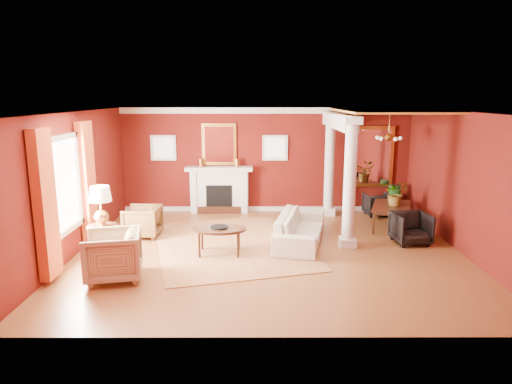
{
  "coord_description": "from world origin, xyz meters",
  "views": [
    {
      "loc": [
        -0.3,
        -9.15,
        3.22
      ],
      "look_at": [
        -0.28,
        0.62,
        1.15
      ],
      "focal_mm": 32.0,
      "sensor_mm": 36.0,
      "label": 1
    }
  ],
  "objects_px": {
    "armchair_leopard": "(142,220)",
    "sofa": "(300,224)",
    "dining_table": "(393,211)",
    "armchair_stripe": "(113,253)",
    "side_table": "(101,211)",
    "coffee_table": "(219,230)"
  },
  "relations": [
    {
      "from": "sofa",
      "to": "armchair_stripe",
      "type": "bearing_deg",
      "value": 132.34
    },
    {
      "from": "side_table",
      "to": "dining_table",
      "type": "height_order",
      "value": "side_table"
    },
    {
      "from": "armchair_stripe",
      "to": "dining_table",
      "type": "bearing_deg",
      "value": 106.97
    },
    {
      "from": "sofa",
      "to": "coffee_table",
      "type": "distance_m",
      "value": 1.87
    },
    {
      "from": "sofa",
      "to": "coffee_table",
      "type": "relative_size",
      "value": 2.05
    },
    {
      "from": "armchair_leopard",
      "to": "sofa",
      "type": "bearing_deg",
      "value": 84.95
    },
    {
      "from": "armchair_stripe",
      "to": "side_table",
      "type": "xyz_separation_m",
      "value": [
        -0.51,
        1.03,
        0.52
      ]
    },
    {
      "from": "armchair_leopard",
      "to": "armchair_stripe",
      "type": "xyz_separation_m",
      "value": [
        0.09,
        -2.51,
        0.09
      ]
    },
    {
      "from": "dining_table",
      "to": "armchair_stripe",
      "type": "bearing_deg",
      "value": 137.14
    },
    {
      "from": "armchair_stripe",
      "to": "side_table",
      "type": "relative_size",
      "value": 0.65
    },
    {
      "from": "coffee_table",
      "to": "dining_table",
      "type": "bearing_deg",
      "value": 24.82
    },
    {
      "from": "sofa",
      "to": "dining_table",
      "type": "height_order",
      "value": "sofa"
    },
    {
      "from": "armchair_leopard",
      "to": "coffee_table",
      "type": "xyz_separation_m",
      "value": [
        1.88,
        -1.2,
        0.12
      ]
    },
    {
      "from": "sofa",
      "to": "armchair_leopard",
      "type": "xyz_separation_m",
      "value": [
        -3.61,
        0.5,
        -0.05
      ]
    },
    {
      "from": "sofa",
      "to": "dining_table",
      "type": "distance_m",
      "value": 2.69
    },
    {
      "from": "side_table",
      "to": "armchair_leopard",
      "type": "bearing_deg",
      "value": 74.2
    },
    {
      "from": "side_table",
      "to": "sofa",
      "type": "bearing_deg",
      "value": 13.77
    },
    {
      "from": "armchair_stripe",
      "to": "armchair_leopard",
      "type": "bearing_deg",
      "value": 170.42
    },
    {
      "from": "sofa",
      "to": "coffee_table",
      "type": "height_order",
      "value": "sofa"
    },
    {
      "from": "sofa",
      "to": "armchair_leopard",
      "type": "bearing_deg",
      "value": 94.7
    },
    {
      "from": "armchair_stripe",
      "to": "side_table",
      "type": "bearing_deg",
      "value": -165.23
    },
    {
      "from": "coffee_table",
      "to": "armchair_leopard",
      "type": "bearing_deg",
      "value": 147.38
    }
  ]
}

